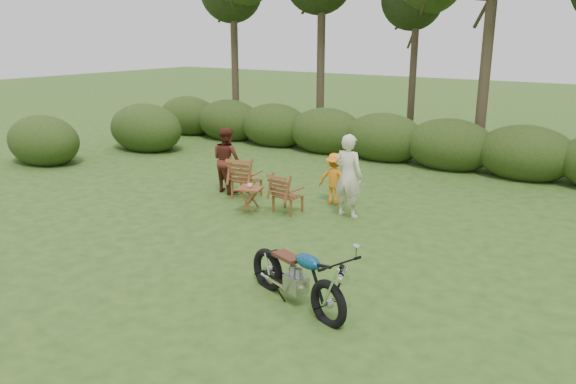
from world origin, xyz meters
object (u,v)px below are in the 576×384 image
Objects in this scene: motorcycle at (296,304)px; lawn_chair_right at (288,212)px; adult_a at (347,216)px; child at (334,203)px; lawn_chair_left at (247,197)px; adult_b at (228,191)px; cup at (250,186)px; side_table at (250,200)px.

lawn_chair_right is (-2.44, 3.39, 0.00)m from motorcycle.
lawn_chair_right is at bearing 144.26° from motorcycle.
child is at bearing -41.54° from adult_a.
lawn_chair_left is at bearing 10.69° from child.
adult_b reaches higher than lawn_chair_left.
adult_b is 1.37× the size of child.
motorcycle is 4.30m from cup.
cup reaches higher than lawn_chair_right.
adult_b is at bearing -9.95° from lawn_chair_right.
lawn_chair_right is 1.21m from child.
child is at bearing 54.17° from side_table.
child is at bearing -153.98° from adult_b.
child is (2.59, 0.59, 0.00)m from adult_b.
lawn_chair_left is 0.69m from adult_b.
lawn_chair_left is 2.04m from child.
adult_b is at bearing 146.07° from cup.
motorcycle is 4.05m from adult_a.
motorcycle is 1.98× the size of lawn_chair_left.
adult_b is at bearing -20.94° from lawn_chair_left.
cup is 2.13m from adult_a.
motorcycle reaches higher than side_table.
side_table is 0.31× the size of adult_a.
side_table reaches higher than lawn_chair_left.
cup reaches higher than side_table.
adult_b is at bearing 0.92° from adult_a.
motorcycle is 1.23× the size of adult_b.
cup is at bearing 120.94° from lawn_chair_left.
lawn_chair_right is 0.89× the size of lawn_chair_left.
lawn_chair_right is at bearing 23.30° from adult_a.
side_table is 0.35× the size of adult_b.
side_table is 0.32m from cup.
adult_a is (1.17, 0.46, 0.00)m from lawn_chair_right.
lawn_chair_right is 0.99m from cup.
lawn_chair_left is (-1.42, 0.40, 0.00)m from lawn_chair_right.
motorcycle is 5.99m from adult_b.
motorcycle is at bearing -43.50° from cup.
cup reaches higher than lawn_chair_left.
lawn_chair_right is at bearing 56.36° from child.
child reaches higher than lawn_chair_right.
adult_a is at bearing 126.85° from child.
side_table is at bearing 158.75° from adult_b.
lawn_chair_left is 1.29m from cup.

